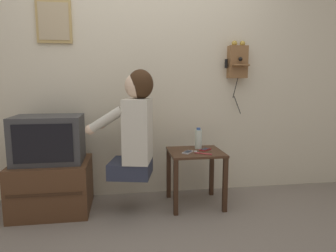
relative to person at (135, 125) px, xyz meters
The scene contains 12 objects.
ground_plane 0.99m from the person, 78.68° to the right, with size 14.00×14.00×0.00m, color slate.
wall_back 0.68m from the person, 76.35° to the left, with size 6.80×0.05×2.55m.
side_table 0.69m from the person, ahead, with size 0.50×0.47×0.53m.
person is the anchor object (origin of this frame).
tv_stand 0.96m from the person, behind, with size 0.67×0.56×0.47m.
television 0.79m from the person, behind, with size 0.59×0.40×0.42m.
wall_phone_antique 1.30m from the person, 19.73° to the left, with size 0.23×0.19×0.75m.
framed_picture 1.27m from the person, 149.40° to the left, with size 0.32×0.03×0.40m.
cell_phone_held 0.55m from the person, ahead, with size 0.12×0.13×0.01m.
cell_phone_spare 0.73m from the person, ahead, with size 0.13×0.13×0.01m.
water_bottle 0.67m from the person, 15.71° to the left, with size 0.07×0.07×0.21m.
toothbrush 0.65m from the person, ahead, with size 0.15×0.10×0.02m.
Camera 1 is at (-0.22, -2.07, 1.19)m, focal length 32.00 mm.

